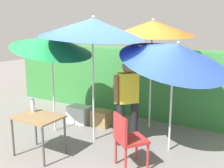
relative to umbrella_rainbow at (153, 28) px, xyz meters
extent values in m
plane|color=gray|center=(-0.45, -1.18, -2.17)|extent=(24.00, 24.00, 0.00)
cube|color=#38843D|center=(-0.45, 0.81, -1.34)|extent=(8.00, 0.70, 1.67)
cylinder|color=silver|center=(-0.01, 0.00, -1.16)|extent=(0.04, 0.04, 2.02)
cone|color=#EA5919|center=(0.00, 0.00, 0.00)|extent=(1.75, 1.76, 0.42)
sphere|color=silver|center=(0.01, 0.00, 0.18)|extent=(0.05, 0.05, 0.05)
cylinder|color=silver|center=(0.76, -0.88, -1.37)|extent=(0.04, 0.04, 1.61)
cone|color=blue|center=(0.78, -0.83, -0.41)|extent=(1.98, 1.92, 1.08)
sphere|color=silver|center=(0.81, -0.79, -0.23)|extent=(0.05, 0.05, 0.05)
cylinder|color=silver|center=(-0.68, -1.20, -1.16)|extent=(0.04, 0.04, 2.02)
cone|color=blue|center=(-0.67, -1.19, 0.02)|extent=(1.99, 1.98, 0.53)
sphere|color=silver|center=(-0.67, -1.17, 0.21)|extent=(0.05, 0.05, 0.05)
cylinder|color=silver|center=(-1.67, -1.24, -1.30)|extent=(0.04, 0.04, 1.74)
cone|color=green|center=(-1.67, -1.20, -0.29)|extent=(1.71, 1.68, 0.74)
sphere|color=silver|center=(-1.66, -1.17, -0.13)|extent=(0.05, 0.05, 0.05)
cylinder|color=black|center=(0.06, -0.91, -1.76)|extent=(0.14, 0.14, 0.82)
cylinder|color=black|center=(-0.12, -1.12, -1.76)|extent=(0.14, 0.14, 0.82)
cube|color=yellow|center=(-0.03, -1.01, -1.07)|extent=(0.40, 0.42, 0.56)
sphere|color=#8C6647|center=(-0.03, -1.01, -0.68)|extent=(0.22, 0.22, 0.22)
cylinder|color=yellow|center=(0.12, -0.84, -0.57)|extent=(0.13, 0.13, 0.56)
cylinder|color=#8C6647|center=(-0.18, -1.19, -1.09)|extent=(0.13, 0.13, 0.52)
cylinder|color=#B72D2D|center=(0.71, -1.72, -1.95)|extent=(0.04, 0.04, 0.44)
cylinder|color=#B72D2D|center=(0.40, -1.49, -1.95)|extent=(0.04, 0.04, 0.44)
cylinder|color=#B72D2D|center=(0.48, -2.03, -1.95)|extent=(0.04, 0.04, 0.44)
cylinder|color=#B72D2D|center=(0.18, -1.80, -1.95)|extent=(0.04, 0.04, 0.44)
cube|color=#B72D2D|center=(0.44, -1.76, -1.71)|extent=(0.62, 0.62, 0.05)
cube|color=#B72D2D|center=(0.32, -1.92, -1.48)|extent=(0.38, 0.30, 0.40)
cube|color=silver|center=(-1.54, -0.55, -1.98)|extent=(0.51, 0.34, 0.39)
cube|color=#9E7A4C|center=(-0.96, -0.49, -1.99)|extent=(0.41, 0.33, 0.36)
cylinder|color=#4C4C51|center=(-0.76, -1.96, -1.83)|extent=(0.04, 0.04, 0.68)
cylinder|color=#4C4C51|center=(-1.48, -1.96, -1.83)|extent=(0.04, 0.04, 0.68)
cylinder|color=#4C4C51|center=(-0.76, -2.48, -1.83)|extent=(0.04, 0.04, 0.68)
cylinder|color=#4C4C51|center=(-1.48, -2.48, -1.83)|extent=(0.04, 0.04, 0.68)
cube|color=#99724C|center=(-1.12, -2.22, -1.47)|extent=(0.80, 0.60, 0.03)
cylinder|color=silver|center=(-1.37, -2.09, -1.35)|extent=(0.07, 0.07, 0.22)
cylinder|color=#2D60B7|center=(-1.37, -2.09, -1.23)|extent=(0.04, 0.04, 0.02)
camera|label=1|loc=(2.22, -5.31, 0.05)|focal=43.22mm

